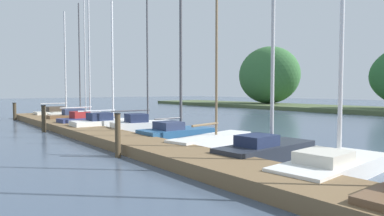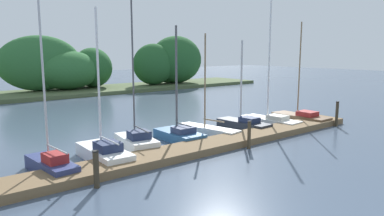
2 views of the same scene
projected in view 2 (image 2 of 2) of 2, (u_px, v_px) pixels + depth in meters
The scene contains 13 objects.
dock_pier at pixel (164, 155), 15.90m from camera, with size 27.25×1.80×0.35m.
far_shore at pixel (60, 67), 39.52m from camera, with size 62.67×8.62×7.54m.
sailboat_3 at pixel (50, 163), 14.01m from camera, with size 1.25×3.29×7.72m.
sailboat_4 at pixel (103, 152), 15.66m from camera, with size 1.34×3.86×6.56m.
sailboat_5 at pixel (136, 140), 17.60m from camera, with size 1.71×3.22×7.26m.
sailboat_6 at pixel (178, 133), 19.26m from camera, with size 1.43×3.28×6.05m.
sailboat_7 at pixel (206, 129), 20.68m from camera, with size 1.70×4.19×5.71m.
sailboat_8 at pixel (242, 123), 22.13m from camera, with size 1.31×3.83×5.38m.
sailboat_9 at pixel (270, 119), 23.31m from camera, with size 1.59×4.24×8.17m.
sailboat_10 at pixel (300, 117), 24.25m from camera, with size 1.38×4.11×6.62m.
mooring_piling_1 at pixel (96, 169), 12.51m from camera, with size 0.23×0.23×1.34m.
mooring_piling_2 at pixel (249, 135), 17.56m from camera, with size 0.20×0.20×1.38m.
mooring_piling_3 at pixel (337, 114), 22.67m from camera, with size 0.21×0.21×1.60m.
Camera 2 is at (-8.64, -0.97, 4.78)m, focal length 33.59 mm.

